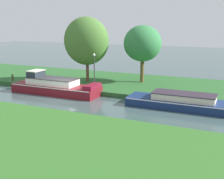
% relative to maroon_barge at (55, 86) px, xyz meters
% --- Properties ---
extents(ground_plane, '(120.00, 120.00, 0.00)m').
position_rel_maroon_barge_xyz_m(ground_plane, '(1.67, -1.20, -0.65)').
color(ground_plane, '#3D5252').
extents(riverbank_far, '(72.00, 10.00, 0.40)m').
position_rel_maroon_barge_xyz_m(riverbank_far, '(1.67, 5.80, -0.45)').
color(riverbank_far, '#2A5E2A').
rests_on(riverbank_far, ground_plane).
extents(maroon_barge, '(8.26, 2.40, 1.99)m').
position_rel_maroon_barge_xyz_m(maroon_barge, '(0.00, 0.00, 0.00)').
color(maroon_barge, maroon).
rests_on(maroon_barge, ground_plane).
extents(navy_narrowboat, '(7.91, 2.32, 1.18)m').
position_rel_maroon_barge_xyz_m(navy_narrowboat, '(11.26, 0.00, -0.16)').
color(navy_narrowboat, navy).
rests_on(navy_narrowboat, ground_plane).
extents(willow_tree_left, '(4.66, 3.59, 6.45)m').
position_rel_maroon_barge_xyz_m(willow_tree_left, '(0.86, 4.31, 3.83)').
color(willow_tree_left, brown).
rests_on(willow_tree_left, riverbank_far).
extents(willow_tree_centre, '(3.73, 3.50, 5.63)m').
position_rel_maroon_barge_xyz_m(willow_tree_centre, '(6.06, 6.26, 3.60)').
color(willow_tree_centre, brown).
rests_on(willow_tree_centre, riverbank_far).
extents(lamp_post, '(0.24, 0.24, 3.10)m').
position_rel_maroon_barge_xyz_m(lamp_post, '(2.72, 2.44, 1.69)').
color(lamp_post, '#333338').
rests_on(lamp_post, riverbank_far).
extents(mooring_post_near, '(0.18, 0.18, 0.64)m').
position_rel_maroon_barge_xyz_m(mooring_post_near, '(-6.39, 1.53, 0.08)').
color(mooring_post_near, '#493D27').
rests_on(mooring_post_near, riverbank_far).
extents(mooring_post_far, '(0.13, 0.13, 0.68)m').
position_rel_maroon_barge_xyz_m(mooring_post_far, '(0.73, 1.53, 0.10)').
color(mooring_post_far, brown).
rests_on(mooring_post_far, riverbank_far).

